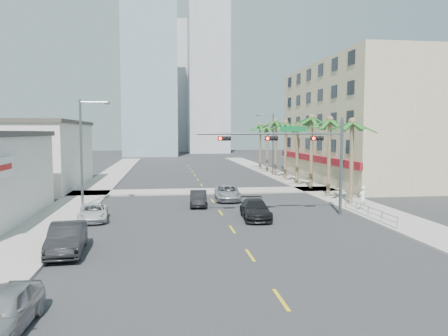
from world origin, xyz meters
The scene contains 28 objects.
ground centered at (0.00, 0.00, 0.00)m, with size 260.00×260.00×0.00m, color #262628.
sidewalk_right centered at (12.00, 20.00, 0.07)m, with size 4.00×120.00×0.15m, color gray.
sidewalk_left centered at (-12.00, 20.00, 0.07)m, with size 4.00×120.00×0.15m, color gray.
sidewalk_cross centered at (0.00, 22.00, 0.07)m, with size 80.00×4.00×0.15m, color gray.
building_right centered at (21.99, 30.00, 7.50)m, with size 15.25×28.00×15.00m.
building_left_far centered at (-19.50, 28.00, 3.60)m, with size 11.00×18.00×7.20m, color beige.
tower_far_left centered at (-8.00, 95.00, 24.00)m, with size 14.00×14.00×48.00m, color #99B2C6.
tower_far_right centered at (9.00, 110.00, 30.00)m, with size 12.00×12.00×60.00m, color #ADADB2.
tower_far_center centered at (-3.00, 125.00, 21.00)m, with size 16.00×16.00×42.00m, color #ADADB2.
traffic_signal_mast centered at (5.78, 7.95, 5.06)m, with size 11.12×0.54×7.20m.
palm_tree_0 centered at (11.60, 12.00, 7.08)m, with size 4.80×4.80×7.80m.
palm_tree_1 centered at (11.60, 17.20, 7.43)m, with size 4.80×4.80×8.16m.
palm_tree_2 centered at (11.60, 22.40, 7.78)m, with size 4.80×4.80×8.52m.
palm_tree_3 centered at (11.60, 27.60, 7.08)m, with size 4.80×4.80×7.80m.
palm_tree_4 centered at (11.60, 32.80, 7.43)m, with size 4.80×4.80×8.16m.
palm_tree_5 centered at (11.60, 38.00, 7.78)m, with size 4.80×4.80×8.52m.
palm_tree_6 centered at (11.60, 43.20, 7.08)m, with size 4.80×4.80×7.80m.
palm_tree_7 centered at (11.60, 48.40, 7.43)m, with size 4.80×4.80×8.16m.
streetlight_left centered at (-11.00, 14.00, 5.06)m, with size 2.55×0.25×9.00m.
streetlight_right centered at (11.00, 38.00, 5.06)m, with size 2.55×0.25×9.00m.
guardrail centered at (10.30, 6.00, 0.67)m, with size 0.08×8.08×1.00m.
car_parked_near centered at (-9.40, -9.43, 0.71)m, with size 1.67×4.15×1.41m, color #ACABB0.
car_parked_mid centered at (-9.40, -0.36, 0.79)m, with size 1.67×4.78×1.58m, color black.
car_parked_far centered at (-9.40, 8.13, 0.60)m, with size 1.98×4.29×1.19m, color silver.
car_lane_left centered at (-1.50, 13.33, 0.66)m, with size 1.40×4.00×1.32m, color black.
car_lane_center centered at (1.42, 16.06, 0.69)m, with size 2.28×4.95×1.38m, color silver.
car_lane_right centered at (2.20, 7.23, 0.70)m, with size 1.96×4.82×1.40m, color black.
pedestrian centered at (11.16, 8.78, 1.10)m, with size 0.70×0.46×1.91m, color white.
Camera 1 is at (-4.28, -23.56, 6.31)m, focal length 35.00 mm.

